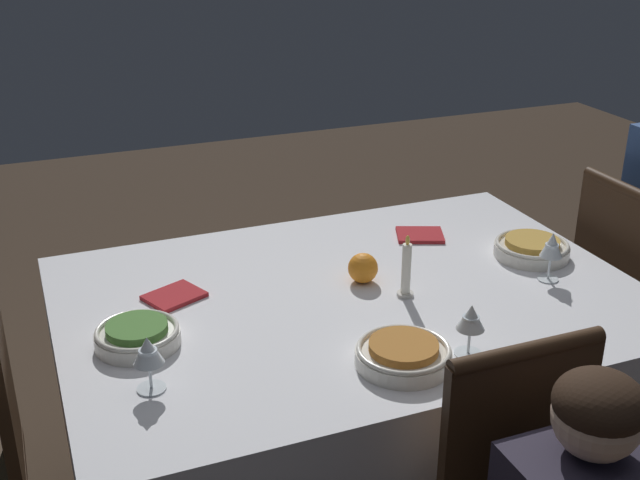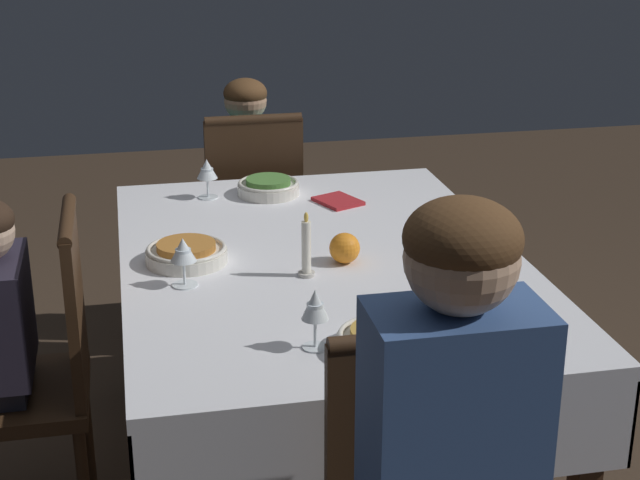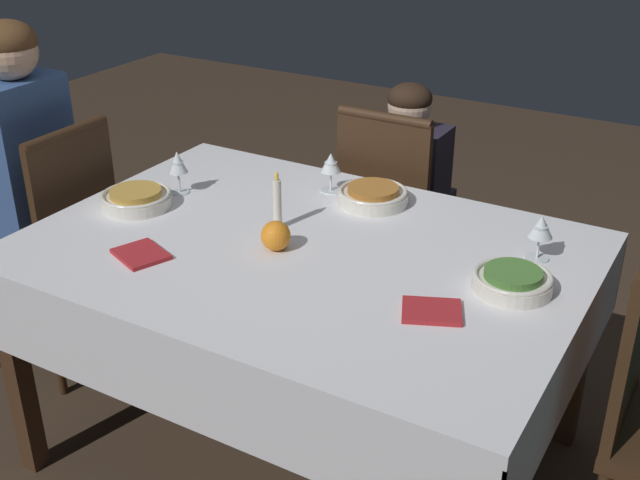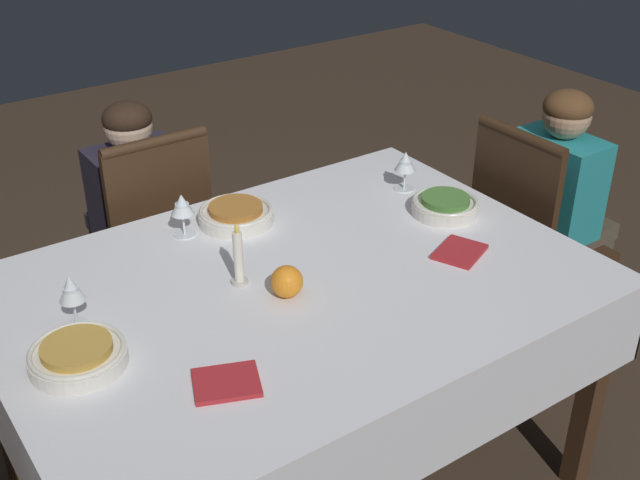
% 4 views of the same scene
% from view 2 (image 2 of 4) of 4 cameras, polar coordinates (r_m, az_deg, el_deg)
% --- Properties ---
extents(dining_table, '(1.56, 1.10, 0.75)m').
position_cam_2_polar(dining_table, '(2.76, 0.07, -2.50)').
color(dining_table, silver).
rests_on(dining_table, ground_plane).
extents(chair_north, '(0.39, 0.39, 0.95)m').
position_cam_2_polar(chair_north, '(2.71, -16.03, -7.18)').
color(chair_north, '#382314').
rests_on(chair_north, ground_plane).
extents(chair_east, '(0.39, 0.39, 0.95)m').
position_cam_2_polar(chair_east, '(3.73, -3.98, 1.29)').
color(chair_east, '#382314').
rests_on(chair_east, ground_plane).
extents(person_child_teal, '(0.33, 0.30, 1.04)m').
position_cam_2_polar(person_child_teal, '(3.87, -4.34, 2.75)').
color(person_child_teal, '#4C4233').
rests_on(person_child_teal, ground_plane).
extents(bowl_west, '(0.22, 0.22, 0.06)m').
position_cam_2_polar(bowl_west, '(2.19, 3.87, -5.85)').
color(bowl_west, silver).
rests_on(bowl_west, dining_table).
extents(wine_glass_west, '(0.06, 0.06, 0.14)m').
position_cam_2_polar(wine_glass_west, '(2.17, -0.29, -3.91)').
color(wine_glass_west, white).
rests_on(wine_glass_west, dining_table).
extents(bowl_north, '(0.22, 0.22, 0.06)m').
position_cam_2_polar(bowl_north, '(2.70, -7.77, -0.75)').
color(bowl_north, silver).
rests_on(bowl_north, dining_table).
extents(wine_glass_north, '(0.07, 0.07, 0.13)m').
position_cam_2_polar(wine_glass_north, '(2.53, -7.97, -0.70)').
color(wine_glass_north, white).
rests_on(wine_glass_north, dining_table).
extents(bowl_east, '(0.21, 0.21, 0.06)m').
position_cam_2_polar(bowl_east, '(3.26, -3.02, 3.12)').
color(bowl_east, silver).
rests_on(bowl_east, dining_table).
extents(wine_glass_east, '(0.07, 0.07, 0.13)m').
position_cam_2_polar(wine_glass_east, '(3.22, -6.59, 4.03)').
color(wine_glass_east, white).
rests_on(wine_glass_east, dining_table).
extents(candle_centerpiece, '(0.05, 0.05, 0.18)m').
position_cam_2_polar(candle_centerpiece, '(2.57, -0.80, -0.64)').
color(candle_centerpiece, beige).
rests_on(candle_centerpiece, dining_table).
extents(orange_fruit, '(0.08, 0.08, 0.08)m').
position_cam_2_polar(orange_fruit, '(2.67, 1.44, -0.47)').
color(orange_fruit, orange).
rests_on(orange_fruit, dining_table).
extents(napkin_red_folded, '(0.18, 0.16, 0.01)m').
position_cam_2_polar(napkin_red_folded, '(2.48, 8.04, -3.31)').
color(napkin_red_folded, '#AD2328').
rests_on(napkin_red_folded, dining_table).
extents(napkin_spare_side, '(0.18, 0.16, 0.01)m').
position_cam_2_polar(napkin_spare_side, '(3.17, 1.05, 2.28)').
color(napkin_spare_side, '#AD2328').
rests_on(napkin_spare_side, dining_table).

